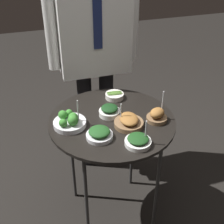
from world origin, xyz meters
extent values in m
plane|color=black|center=(0.00, 0.00, 0.00)|extent=(8.00, 8.00, 0.00)
cylinder|color=black|center=(0.00, 0.00, 0.76)|extent=(0.70, 0.70, 0.02)
cylinder|color=#2D2D2D|center=(0.21, -0.21, 0.38)|extent=(0.02, 0.02, 0.75)
cylinder|color=#2D2D2D|center=(-0.21, -0.21, 0.38)|extent=(0.02, 0.02, 0.75)
cylinder|color=#2D2D2D|center=(0.21, 0.21, 0.38)|extent=(0.02, 0.02, 0.75)
cylinder|color=#2D2D2D|center=(-0.21, 0.21, 0.38)|extent=(0.02, 0.02, 0.75)
cylinder|color=silver|center=(-0.23, 0.01, 0.78)|extent=(0.18, 0.18, 0.03)
sphere|color=#387F2D|center=(-0.21, 0.01, 0.82)|extent=(0.05, 0.05, 0.05)
sphere|color=#387F2D|center=(-0.23, 0.06, 0.82)|extent=(0.04, 0.04, 0.04)
sphere|color=#387F2D|center=(-0.26, 0.05, 0.82)|extent=(0.05, 0.05, 0.05)
sphere|color=#387F2D|center=(-0.27, -0.03, 0.82)|extent=(0.04, 0.04, 0.04)
sphere|color=#387F2D|center=(-0.22, -0.03, 0.82)|extent=(0.06, 0.06, 0.06)
cylinder|color=silver|center=(-0.19, 0.01, 0.84)|extent=(0.01, 0.01, 0.15)
cylinder|color=brown|center=(0.07, -0.08, 0.78)|extent=(0.16, 0.16, 0.03)
ellipsoid|color=#93602D|center=(0.07, -0.08, 0.81)|extent=(0.12, 0.14, 0.04)
cylinder|color=silver|center=(0.03, -0.06, 0.84)|extent=(0.01, 0.01, 0.13)
cylinder|color=brown|center=(0.23, -0.08, 0.78)|extent=(0.11, 0.11, 0.02)
ellipsoid|color=#93602D|center=(0.23, -0.08, 0.82)|extent=(0.12, 0.11, 0.05)
cylinder|color=silver|center=(0.26, -0.07, 0.86)|extent=(0.01, 0.01, 0.17)
cylinder|color=white|center=(0.00, 0.05, 0.78)|extent=(0.12, 0.12, 0.03)
ellipsoid|color=#143816|center=(0.00, 0.05, 0.81)|extent=(0.10, 0.10, 0.03)
cylinder|color=silver|center=(-0.11, -0.14, 0.78)|extent=(0.14, 0.14, 0.02)
ellipsoid|color=#1E4C1E|center=(-0.11, -0.14, 0.81)|extent=(0.11, 0.11, 0.03)
cylinder|color=silver|center=(0.08, 0.22, 0.78)|extent=(0.11, 0.11, 0.03)
ellipsoid|color=#5B8938|center=(0.09, 0.24, 0.80)|extent=(0.10, 0.02, 0.01)
ellipsoid|color=#5B8938|center=(0.08, 0.23, 0.80)|extent=(0.10, 0.02, 0.01)
ellipsoid|color=#5B8938|center=(0.08, 0.22, 0.80)|extent=(0.10, 0.02, 0.01)
ellipsoid|color=#5B8938|center=(0.08, 0.20, 0.80)|extent=(0.10, 0.02, 0.01)
cylinder|color=white|center=(0.06, -0.24, 0.78)|extent=(0.13, 0.13, 0.02)
ellipsoid|color=#194219|center=(0.06, -0.24, 0.80)|extent=(0.11, 0.11, 0.02)
cylinder|color=silver|center=(0.10, -0.25, 0.84)|extent=(0.01, 0.01, 0.13)
cylinder|color=black|center=(-0.04, 0.54, 0.41)|extent=(0.10, 0.10, 0.82)
cylinder|color=black|center=(0.12, 0.54, 0.41)|extent=(0.10, 0.10, 0.82)
cube|color=white|center=(0.04, 0.54, 1.13)|extent=(0.46, 0.22, 0.61)
cube|color=navy|center=(0.04, 0.42, 1.20)|extent=(0.05, 0.01, 0.37)
cylinder|color=white|center=(-0.23, 0.54, 1.15)|extent=(0.08, 0.08, 0.57)
cylinder|color=white|center=(0.31, 0.54, 1.15)|extent=(0.08, 0.08, 0.57)
camera|label=1|loc=(-0.42, -1.36, 1.75)|focal=50.00mm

